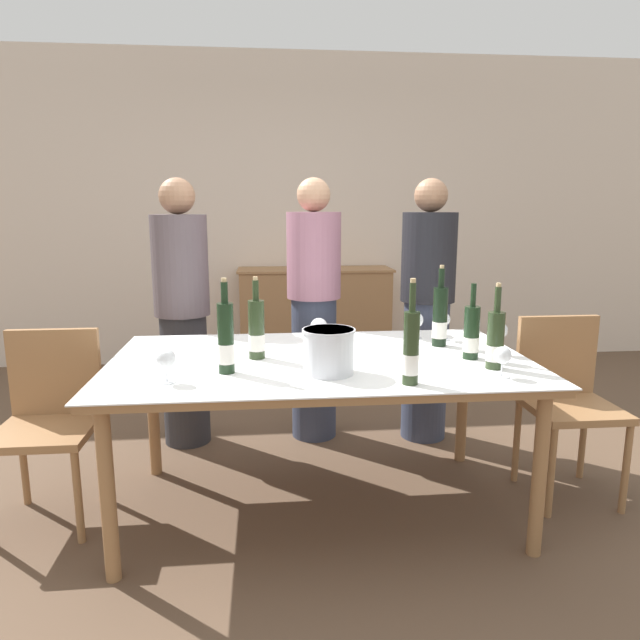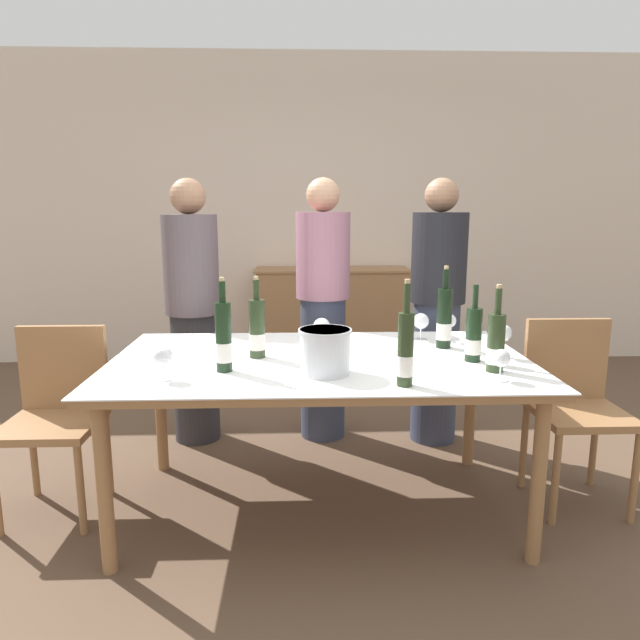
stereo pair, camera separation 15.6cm
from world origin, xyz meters
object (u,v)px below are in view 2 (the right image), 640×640
(wine_bottle_4, at_px, (405,350))
(person_guest_left, at_px, (323,311))
(dining_table, at_px, (320,371))
(chair_left_end, at_px, (57,406))
(ice_bucket, at_px, (325,350))
(wine_bottle_2, at_px, (474,336))
(wine_bottle_5, at_px, (257,330))
(wine_glass_3, at_px, (449,322))
(wine_glass_0, at_px, (163,357))
(wine_glass_5, at_px, (322,327))
(chair_right_end, at_px, (573,396))
(wine_bottle_0, at_px, (444,319))
(sideboard_cabinet, at_px, (332,318))
(wine_glass_1, at_px, (503,334))
(wine_bottle_3, at_px, (224,338))
(person_host, at_px, (193,313))
(wine_glass_4, at_px, (421,322))
(wine_bottle_1, at_px, (496,344))
(person_guest_right, at_px, (437,313))
(wine_glass_2, at_px, (501,359))

(wine_bottle_4, relative_size, person_guest_left, 0.26)
(dining_table, relative_size, chair_left_end, 2.18)
(ice_bucket, xyz_separation_m, wine_bottle_2, (0.68, 0.18, 0.02))
(dining_table, relative_size, wine_bottle_5, 5.05)
(wine_glass_3, height_order, person_guest_left, person_guest_left)
(wine_bottle_2, bearing_deg, wine_bottle_5, 174.07)
(wine_glass_0, height_order, wine_glass_5, wine_glass_5)
(dining_table, xyz_separation_m, person_guest_left, (0.05, 0.92, 0.12))
(chair_right_end, bearing_deg, person_guest_left, 145.00)
(wine_glass_0, relative_size, chair_left_end, 0.16)
(chair_right_end, bearing_deg, wine_bottle_0, 170.67)
(wine_bottle_0, distance_m, wine_bottle_5, 0.92)
(wine_bottle_2, distance_m, chair_left_end, 1.98)
(ice_bucket, bearing_deg, chair_right_end, 14.90)
(sideboard_cabinet, xyz_separation_m, wine_bottle_4, (0.11, -2.97, 0.44))
(ice_bucket, xyz_separation_m, wine_glass_3, (0.67, 0.55, 0.00))
(chair_right_end, bearing_deg, wine_bottle_5, -178.06)
(wine_glass_1, height_order, wine_glass_3, wine_glass_1)
(ice_bucket, height_order, chair_left_end, ice_bucket)
(sideboard_cabinet, relative_size, wine_bottle_3, 3.43)
(chair_right_end, distance_m, person_host, 2.18)
(ice_bucket, distance_m, chair_left_end, 1.35)
(dining_table, xyz_separation_m, wine_bottle_0, (0.62, 0.19, 0.20))
(wine_glass_4, relative_size, chair_right_end, 0.16)
(wine_glass_0, distance_m, person_host, 1.22)
(wine_bottle_1, height_order, wine_bottle_3, wine_bottle_3)
(wine_bottle_3, distance_m, wine_glass_4, 1.10)
(wine_glass_0, bearing_deg, wine_bottle_4, -6.47)
(wine_bottle_1, height_order, person_guest_left, person_guest_left)
(wine_bottle_0, distance_m, wine_bottle_4, 0.68)
(wine_glass_1, distance_m, chair_left_end, 2.13)
(wine_glass_4, xyz_separation_m, person_guest_right, (0.20, 0.49, -0.05))
(ice_bucket, relative_size, wine_bottle_2, 0.64)
(wine_bottle_5, distance_m, chair_right_end, 1.58)
(wine_glass_0, bearing_deg, wine_glass_5, 39.94)
(wine_glass_5, distance_m, person_host, 1.01)
(wine_bottle_5, bearing_deg, person_guest_right, 37.96)
(wine_glass_3, distance_m, chair_right_end, 0.70)
(wine_glass_3, relative_size, person_guest_right, 0.09)
(dining_table, distance_m, person_guest_right, 1.13)
(wine_glass_2, bearing_deg, wine_glass_0, 177.61)
(wine_bottle_0, xyz_separation_m, chair_left_end, (-1.87, -0.10, -0.39))
(wine_bottle_0, relative_size, wine_glass_1, 2.60)
(dining_table, height_order, wine_bottle_0, wine_bottle_0)
(wine_glass_4, relative_size, chair_left_end, 0.16)
(person_host, bearing_deg, wine_glass_4, -23.20)
(wine_glass_2, distance_m, chair_left_end, 2.04)
(wine_bottle_3, distance_m, wine_glass_1, 1.27)
(dining_table, height_order, wine_glass_0, wine_glass_0)
(dining_table, relative_size, wine_glass_3, 13.13)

